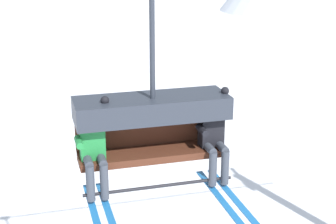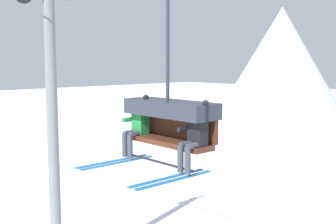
# 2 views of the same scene
# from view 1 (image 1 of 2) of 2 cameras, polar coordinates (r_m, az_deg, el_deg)

# --- Properties ---
(chairlift_chair) EXTENTS (2.07, 0.74, 3.95)m
(chairlift_chair) POSITION_cam_1_polar(r_m,az_deg,el_deg) (6.93, -1.83, -0.31)
(chairlift_chair) COLOR #512819
(skier_green) EXTENTS (0.48, 1.70, 1.34)m
(skier_green) POSITION_cam_1_polar(r_m,az_deg,el_deg) (6.70, -8.21, -4.00)
(skier_green) COLOR #23843D
(skier_black) EXTENTS (0.48, 1.70, 1.34)m
(skier_black) POSITION_cam_1_polar(r_m,az_deg,el_deg) (7.07, 5.15, -2.67)
(skier_black) COLOR black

